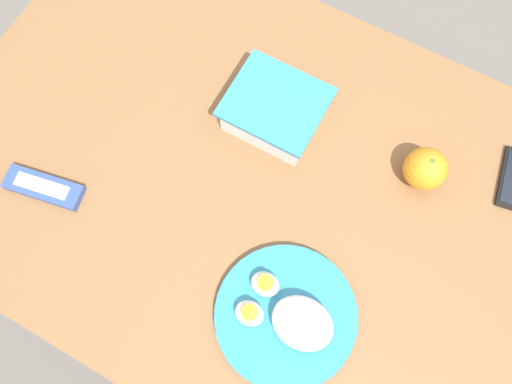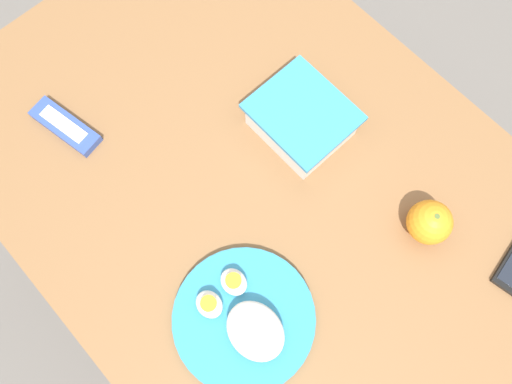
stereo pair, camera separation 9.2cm
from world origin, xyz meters
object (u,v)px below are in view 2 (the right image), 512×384
food_container (301,121)px  orange_fruit (429,222)px  candy_bar (65,126)px  rice_plate (245,320)px

food_container → orange_fruit: (0.30, 0.03, 0.01)m
food_container → candy_bar: food_container is taller
orange_fruit → candy_bar: bearing=-149.2°
orange_fruit → rice_plate: (-0.10, -0.36, -0.02)m
orange_fruit → food_container: bearing=-175.0°
orange_fruit → candy_bar: 0.72m
food_container → orange_fruit: size_ratio=2.23×
candy_bar → food_container: bearing=47.3°
orange_fruit → candy_bar: size_ratio=0.52×
orange_fruit → rice_plate: orange_fruit is taller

